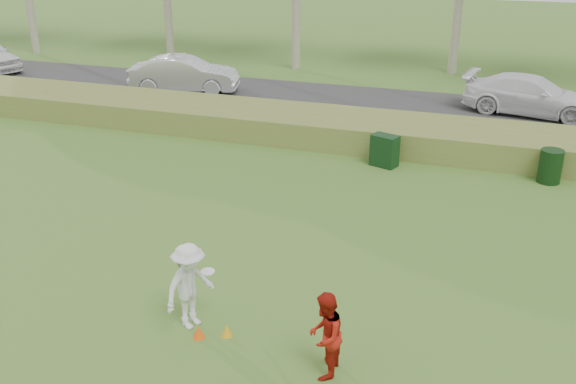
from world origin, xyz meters
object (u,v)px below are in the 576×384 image
(car_mid, at_px, (184,74))
(car_right, at_px, (531,95))
(cone_orange, at_px, (199,332))
(player_white, at_px, (190,286))
(utility_cabinet, at_px, (385,151))
(player_red, at_px, (325,336))
(cone_yellow, at_px, (227,330))
(trash_bin, at_px, (550,166))

(car_mid, height_order, car_right, car_mid)
(cone_orange, bearing_deg, player_white, 132.73)
(utility_cabinet, distance_m, car_mid, 12.29)
(utility_cabinet, bearing_deg, player_white, -81.13)
(player_red, relative_size, utility_cabinet, 1.55)
(car_right, bearing_deg, utility_cabinet, 159.16)
(cone_orange, bearing_deg, car_mid, 117.88)
(cone_yellow, distance_m, car_right, 18.59)
(cone_orange, distance_m, car_mid, 18.99)
(cone_orange, relative_size, car_mid, 0.05)
(cone_yellow, relative_size, utility_cabinet, 0.23)
(cone_yellow, xyz_separation_m, car_right, (5.54, 17.73, 0.71))
(player_white, relative_size, car_right, 0.33)
(cone_yellow, bearing_deg, trash_bin, 59.51)
(player_red, height_order, utility_cabinet, player_red)
(cone_yellow, distance_m, trash_bin, 11.95)
(player_red, bearing_deg, cone_orange, -97.35)
(player_white, distance_m, player_red, 2.90)
(car_mid, bearing_deg, cone_yellow, -165.17)
(cone_yellow, bearing_deg, car_right, 72.64)
(cone_yellow, relative_size, car_right, 0.05)
(cone_yellow, height_order, car_mid, car_mid)
(cone_yellow, xyz_separation_m, car_mid, (-9.36, 16.55, 0.74))
(player_red, height_order, car_right, player_red)
(cone_orange, bearing_deg, cone_yellow, 24.82)
(utility_cabinet, relative_size, trash_bin, 1.00)
(player_red, bearing_deg, utility_cabinet, -176.31)
(cone_orange, relative_size, car_right, 0.05)
(trash_bin, xyz_separation_m, car_mid, (-15.42, 6.26, 0.35))
(utility_cabinet, bearing_deg, car_right, 79.18)
(cone_orange, height_order, cone_yellow, cone_orange)
(player_red, xyz_separation_m, car_right, (3.49, 18.21, 0.03))
(cone_yellow, distance_m, car_mid, 19.03)
(player_red, bearing_deg, car_right, 167.56)
(trash_bin, bearing_deg, car_right, 93.95)
(player_white, height_order, trash_bin, player_white)
(trash_bin, relative_size, car_mid, 0.21)
(player_white, height_order, car_right, player_white)
(player_white, relative_size, cone_yellow, 7.36)
(car_right, bearing_deg, cone_yellow, 172.06)
(player_red, bearing_deg, player_white, -103.17)
(cone_yellow, bearing_deg, player_white, 172.51)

